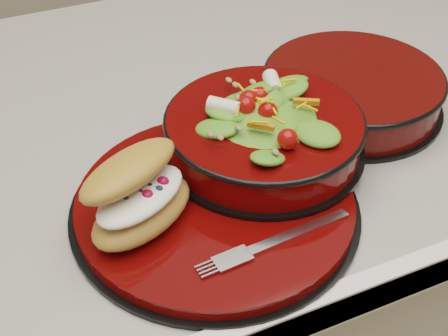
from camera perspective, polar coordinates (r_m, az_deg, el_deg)
name	(u,v)px	position (r m, az deg, el deg)	size (l,w,h in m)	color
island_counter	(191,310)	(1.17, -3.02, -12.81)	(1.24, 0.74, 0.90)	white
dinner_plate	(216,204)	(0.69, -0.75, -3.32)	(0.32, 0.32, 0.02)	black
salad_bowl	(264,126)	(0.72, 3.68, 3.82)	(0.24, 0.24, 0.10)	black
croissant	(139,194)	(0.64, -7.79, -2.35)	(0.15, 0.14, 0.08)	#CA813D
fork	(278,240)	(0.64, 5.00, -6.57)	(0.16, 0.03, 0.00)	silver
extra_bowl	(352,88)	(0.86, 11.65, 7.14)	(0.25, 0.25, 0.05)	black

